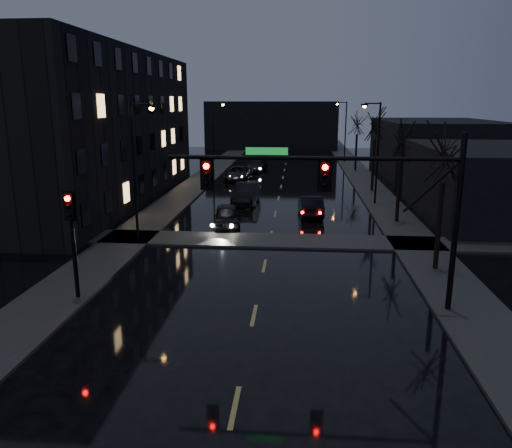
% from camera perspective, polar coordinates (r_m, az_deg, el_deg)
% --- Properties ---
extents(sidewalk_left, '(3.00, 140.00, 0.12)m').
position_cam_1_polar(sidewalk_left, '(46.69, -7.76, 3.86)').
color(sidewalk_left, '#2D2D2B').
rests_on(sidewalk_left, ground).
extents(sidewalk_right, '(3.00, 140.00, 0.12)m').
position_cam_1_polar(sidewalk_right, '(46.11, 13.38, 3.48)').
color(sidewalk_right, '#2D2D2B').
rests_on(sidewalk_right, ground).
extents(sidewalk_cross, '(40.00, 3.00, 0.12)m').
position_cam_1_polar(sidewalk_cross, '(29.53, 1.55, -1.90)').
color(sidewalk_cross, '#2D2D2B').
rests_on(sidewalk_cross, ground).
extents(apartment_block, '(12.00, 30.00, 12.00)m').
position_cam_1_polar(apartment_block, '(43.83, -19.91, 10.35)').
color(apartment_block, black).
rests_on(apartment_block, ground).
extents(commercial_right_near, '(10.00, 14.00, 5.00)m').
position_cam_1_polar(commercial_right_near, '(38.88, 25.79, 4.24)').
color(commercial_right_near, black).
rests_on(commercial_right_near, ground).
extents(commercial_right_far, '(12.00, 18.00, 6.00)m').
position_cam_1_polar(commercial_right_far, '(60.11, 19.86, 8.22)').
color(commercial_right_far, black).
rests_on(commercial_right_far, ground).
extents(far_block, '(22.00, 10.00, 8.00)m').
position_cam_1_polar(far_block, '(88.09, 1.85, 11.23)').
color(far_block, black).
rests_on(far_block, ground).
extents(signal_mast, '(11.11, 0.41, 7.00)m').
position_cam_1_polar(signal_mast, '(19.28, 11.52, 3.98)').
color(signal_mast, black).
rests_on(signal_mast, ground).
extents(signal_pole_left, '(0.35, 0.41, 4.53)m').
position_cam_1_polar(signal_pole_left, '(21.54, -20.28, -0.63)').
color(signal_pole_left, black).
rests_on(signal_pole_left, ground).
extents(tree_near, '(3.52, 3.52, 8.08)m').
position_cam_1_polar(tree_near, '(24.90, 20.93, 8.67)').
color(tree_near, black).
rests_on(tree_near, ground).
extents(tree_mid_a, '(3.30, 3.30, 7.58)m').
position_cam_1_polar(tree_mid_a, '(34.63, 16.38, 9.59)').
color(tree_mid_a, black).
rests_on(tree_mid_a, ground).
extents(tree_mid_b, '(3.74, 3.74, 8.59)m').
position_cam_1_polar(tree_mid_b, '(46.40, 13.54, 11.69)').
color(tree_mid_b, black).
rests_on(tree_mid_b, ground).
extents(tree_far, '(3.43, 3.43, 7.88)m').
position_cam_1_polar(tree_far, '(60.29, 11.53, 11.69)').
color(tree_far, black).
rests_on(tree_far, ground).
extents(streetlight_l_near, '(1.53, 0.28, 8.00)m').
position_cam_1_polar(streetlight_l_near, '(29.53, -13.41, 7.07)').
color(streetlight_l_near, black).
rests_on(streetlight_l_near, ground).
extents(streetlight_l_far, '(1.53, 0.28, 8.00)m').
position_cam_1_polar(streetlight_l_far, '(55.73, -4.75, 10.44)').
color(streetlight_l_far, black).
rests_on(streetlight_l_far, ground).
extents(streetlight_r_mid, '(1.53, 0.28, 8.00)m').
position_cam_1_polar(streetlight_r_mid, '(40.46, 13.48, 8.81)').
color(streetlight_r_mid, black).
rests_on(streetlight_r_mid, ground).
extents(streetlight_r_far, '(1.53, 0.28, 8.00)m').
position_cam_1_polar(streetlight_r_far, '(68.22, 10.02, 10.90)').
color(streetlight_r_far, black).
rests_on(streetlight_r_far, ground).
extents(oncoming_car_a, '(2.28, 4.50, 1.47)m').
position_cam_1_polar(oncoming_car_a, '(32.73, -3.36, 0.88)').
color(oncoming_car_a, black).
rests_on(oncoming_car_a, ground).
extents(oncoming_car_b, '(2.00, 5.10, 1.65)m').
position_cam_1_polar(oncoming_car_b, '(40.32, -1.13, 3.51)').
color(oncoming_car_b, black).
rests_on(oncoming_car_b, ground).
extents(oncoming_car_c, '(2.73, 5.37, 1.45)m').
position_cam_1_polar(oncoming_car_c, '(52.51, -2.03, 5.82)').
color(oncoming_car_c, black).
rests_on(oncoming_car_c, ground).
extents(oncoming_car_d, '(2.59, 5.21, 1.45)m').
position_cam_1_polar(oncoming_car_d, '(58.89, 0.04, 6.71)').
color(oncoming_car_d, black).
rests_on(oncoming_car_d, ground).
extents(lead_car, '(1.87, 4.58, 1.48)m').
position_cam_1_polar(lead_car, '(36.25, 6.25, 2.11)').
color(lead_car, black).
rests_on(lead_car, ground).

